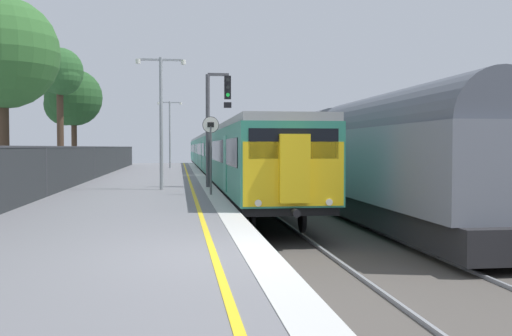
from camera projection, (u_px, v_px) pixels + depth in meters
ground at (393, 287)px, 9.83m from camera, size 17.40×110.00×1.21m
commuter_train_at_platform at (217, 153)px, 46.38m from camera, size 2.83×63.03×3.81m
freight_train_adjacent_track at (282, 152)px, 40.00m from camera, size 2.60×56.29×4.44m
signal_gantry at (214, 116)px, 25.19m from camera, size 1.10×0.24×4.89m
speed_limit_sign at (211, 145)px, 21.15m from camera, size 0.59×0.08×2.83m
platform_lamp_mid at (161, 111)px, 23.77m from camera, size 2.00×0.20×5.35m
platform_lamp_far at (170, 129)px, 47.77m from camera, size 2.00×0.20×5.45m
background_tree_left at (4, 57)px, 21.91m from camera, size 4.15×4.15×7.31m
background_tree_right at (71, 100)px, 40.24m from camera, size 3.93×3.87×7.06m
background_tree_back at (61, 74)px, 35.67m from camera, size 2.84×2.84×7.76m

